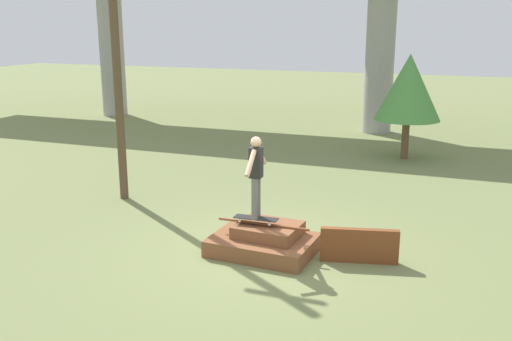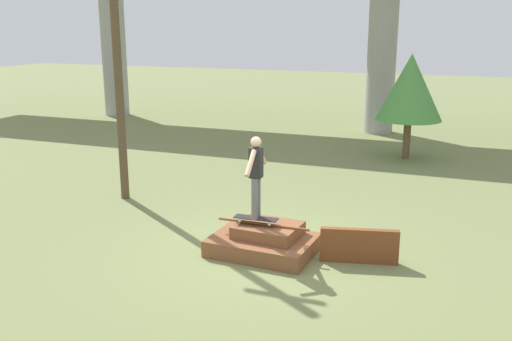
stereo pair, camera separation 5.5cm
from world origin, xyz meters
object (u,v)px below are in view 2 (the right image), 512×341
Objects in this scene: skater at (256,172)px; tree_behind_left at (410,87)px; skateboard at (256,218)px; utility_pole at (116,41)px.

skater is 9.00m from tree_behind_left.
tree_behind_left is at bearing 79.03° from skateboard.
utility_pole reaches higher than skateboard.
tree_behind_left is (1.71, 8.81, 0.70)m from skater.
skater is at bearing 159.44° from skateboard.
skater is at bearing -100.97° from tree_behind_left.
utility_pole is 2.22× the size of tree_behind_left.
utility_pole reaches higher than skater.
skateboard is at bearing -100.97° from tree_behind_left.
skater is 0.47× the size of tree_behind_left.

